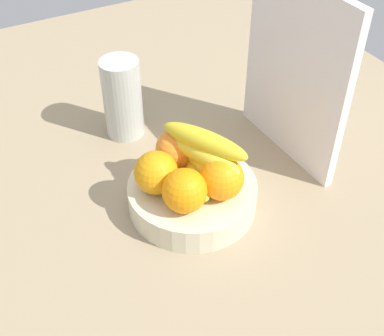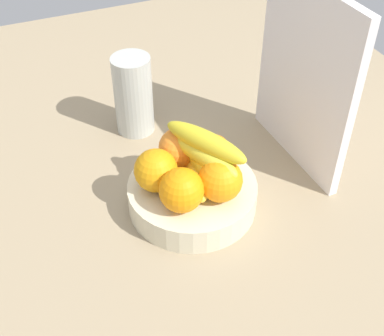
{
  "view_description": "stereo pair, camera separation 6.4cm",
  "coord_description": "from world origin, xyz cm",
  "px_view_note": "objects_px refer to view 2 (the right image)",
  "views": [
    {
      "loc": [
        60.67,
        -32.66,
        69.24
      ],
      "look_at": [
        0.54,
        -0.07,
        9.26
      ],
      "focal_mm": 48.4,
      "sensor_mm": 36.0,
      "label": 1
    },
    {
      "loc": [
        63.45,
        -26.91,
        69.24
      ],
      "look_at": [
        0.54,
        -0.07,
        9.26
      ],
      "focal_mm": 48.4,
      "sensor_mm": 36.0,
      "label": 2
    }
  ],
  "objects_px": {
    "fruit_bowl": "(192,195)",
    "orange_front_left": "(181,190)",
    "banana_bunch": "(202,156)",
    "thermos_tumbler": "(133,95)",
    "orange_back_left": "(179,148)",
    "orange_center": "(211,155)",
    "orange_back_right": "(156,170)",
    "orange_front_right": "(220,180)",
    "cutting_board": "(305,78)"
  },
  "relations": [
    {
      "from": "fruit_bowl",
      "to": "orange_front_left",
      "type": "distance_m",
      "value": 0.09
    },
    {
      "from": "banana_bunch",
      "to": "fruit_bowl",
      "type": "bearing_deg",
      "value": -66.87
    },
    {
      "from": "fruit_bowl",
      "to": "thermos_tumbler",
      "type": "relative_size",
      "value": 1.35
    },
    {
      "from": "orange_back_left",
      "to": "thermos_tumbler",
      "type": "bearing_deg",
      "value": -174.43
    },
    {
      "from": "orange_center",
      "to": "thermos_tumbler",
      "type": "distance_m",
      "value": 0.26
    },
    {
      "from": "orange_center",
      "to": "orange_back_right",
      "type": "height_order",
      "value": "same"
    },
    {
      "from": "orange_front_left",
      "to": "banana_bunch",
      "type": "height_order",
      "value": "banana_bunch"
    },
    {
      "from": "orange_front_left",
      "to": "orange_front_right",
      "type": "xyz_separation_m",
      "value": [
        0.0,
        0.07,
        0.0
      ]
    },
    {
      "from": "cutting_board",
      "to": "orange_front_right",
      "type": "bearing_deg",
      "value": -65.97
    },
    {
      "from": "fruit_bowl",
      "to": "orange_front_left",
      "type": "height_order",
      "value": "orange_front_left"
    },
    {
      "from": "orange_front_left",
      "to": "orange_back_right",
      "type": "bearing_deg",
      "value": -160.72
    },
    {
      "from": "orange_back_right",
      "to": "cutting_board",
      "type": "distance_m",
      "value": 0.33
    },
    {
      "from": "fruit_bowl",
      "to": "orange_center",
      "type": "height_order",
      "value": "orange_center"
    },
    {
      "from": "fruit_bowl",
      "to": "banana_bunch",
      "type": "distance_m",
      "value": 0.08
    },
    {
      "from": "orange_front_left",
      "to": "thermos_tumbler",
      "type": "height_order",
      "value": "thermos_tumbler"
    },
    {
      "from": "banana_bunch",
      "to": "cutting_board",
      "type": "xyz_separation_m",
      "value": [
        -0.05,
        0.23,
        0.07
      ]
    },
    {
      "from": "orange_back_left",
      "to": "thermos_tumbler",
      "type": "distance_m",
      "value": 0.21
    },
    {
      "from": "orange_center",
      "to": "orange_back_right",
      "type": "distance_m",
      "value": 0.11
    },
    {
      "from": "orange_back_left",
      "to": "cutting_board",
      "type": "xyz_separation_m",
      "value": [
        0.0,
        0.26,
        0.09
      ]
    },
    {
      "from": "banana_bunch",
      "to": "orange_front_left",
      "type": "bearing_deg",
      "value": -48.51
    },
    {
      "from": "cutting_board",
      "to": "orange_center",
      "type": "bearing_deg",
      "value": -80.87
    },
    {
      "from": "banana_bunch",
      "to": "thermos_tumbler",
      "type": "distance_m",
      "value": 0.26
    },
    {
      "from": "orange_front_left",
      "to": "orange_back_right",
      "type": "relative_size",
      "value": 1.0
    },
    {
      "from": "orange_center",
      "to": "banana_bunch",
      "type": "bearing_deg",
      "value": -66.56
    },
    {
      "from": "orange_front_left",
      "to": "orange_front_right",
      "type": "height_order",
      "value": "same"
    },
    {
      "from": "banana_bunch",
      "to": "thermos_tumbler",
      "type": "relative_size",
      "value": 1.04
    },
    {
      "from": "orange_back_left",
      "to": "cutting_board",
      "type": "bearing_deg",
      "value": 89.68
    },
    {
      "from": "orange_front_right",
      "to": "cutting_board",
      "type": "bearing_deg",
      "value": 115.63
    },
    {
      "from": "orange_front_right",
      "to": "thermos_tumbler",
      "type": "relative_size",
      "value": 0.44
    },
    {
      "from": "orange_back_right",
      "to": "cutting_board",
      "type": "xyz_separation_m",
      "value": [
        -0.04,
        0.32,
        0.09
      ]
    },
    {
      "from": "orange_front_right",
      "to": "cutting_board",
      "type": "height_order",
      "value": "cutting_board"
    },
    {
      "from": "orange_back_left",
      "to": "fruit_bowl",
      "type": "bearing_deg",
      "value": -0.16
    },
    {
      "from": "banana_bunch",
      "to": "orange_back_left",
      "type": "bearing_deg",
      "value": -156.24
    },
    {
      "from": "orange_back_left",
      "to": "thermos_tumbler",
      "type": "height_order",
      "value": "thermos_tumbler"
    },
    {
      "from": "orange_center",
      "to": "cutting_board",
      "type": "distance_m",
      "value": 0.23
    },
    {
      "from": "fruit_bowl",
      "to": "cutting_board",
      "type": "bearing_deg",
      "value": 103.15
    },
    {
      "from": "orange_back_right",
      "to": "thermos_tumbler",
      "type": "xyz_separation_m",
      "value": [
        -0.25,
        0.04,
        -0.0
      ]
    },
    {
      "from": "cutting_board",
      "to": "thermos_tumbler",
      "type": "relative_size",
      "value": 2.05
    },
    {
      "from": "orange_center",
      "to": "banana_bunch",
      "type": "xyz_separation_m",
      "value": [
        0.01,
        -0.02,
        0.01
      ]
    },
    {
      "from": "fruit_bowl",
      "to": "orange_back_left",
      "type": "bearing_deg",
      "value": 179.84
    },
    {
      "from": "orange_front_left",
      "to": "orange_front_right",
      "type": "relative_size",
      "value": 1.0
    },
    {
      "from": "orange_front_right",
      "to": "orange_back_right",
      "type": "height_order",
      "value": "same"
    },
    {
      "from": "orange_center",
      "to": "thermos_tumbler",
      "type": "height_order",
      "value": "thermos_tumbler"
    },
    {
      "from": "fruit_bowl",
      "to": "orange_back_left",
      "type": "xyz_separation_m",
      "value": [
        -0.06,
        0.0,
        0.07
      ]
    },
    {
      "from": "fruit_bowl",
      "to": "orange_back_right",
      "type": "height_order",
      "value": "orange_back_right"
    },
    {
      "from": "orange_front_right",
      "to": "cutting_board",
      "type": "distance_m",
      "value": 0.26
    },
    {
      "from": "orange_center",
      "to": "banana_bunch",
      "type": "relative_size",
      "value": 0.43
    },
    {
      "from": "orange_center",
      "to": "orange_back_right",
      "type": "bearing_deg",
      "value": -90.03
    },
    {
      "from": "orange_front_right",
      "to": "orange_back_left",
      "type": "xyz_separation_m",
      "value": [
        -0.11,
        -0.03,
        0.0
      ]
    },
    {
      "from": "orange_back_left",
      "to": "banana_bunch",
      "type": "height_order",
      "value": "banana_bunch"
    }
  ]
}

